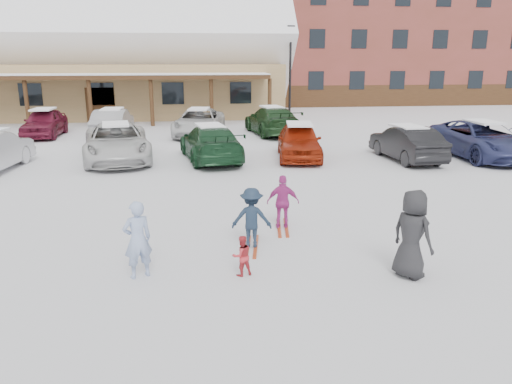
{
  "coord_description": "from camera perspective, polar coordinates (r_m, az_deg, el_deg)",
  "views": [
    {
      "loc": [
        -1.08,
        -10.17,
        4.04
      ],
      "look_at": [
        0.3,
        1.0,
        1.0
      ],
      "focal_mm": 35.0,
      "sensor_mm": 36.0,
      "label": 1
    }
  ],
  "objects": [
    {
      "name": "ground",
      "position": [
        11.0,
        -0.92,
        -6.44
      ],
      "size": [
        160.0,
        160.0,
        0.0
      ],
      "primitive_type": "plane",
      "color": "white",
      "rests_on": "ground"
    },
    {
      "name": "day_lodge",
      "position": [
        38.95,
        -19.39,
        14.16
      ],
      "size": [
        29.12,
        12.5,
        10.38
      ],
      "color": "tan",
      "rests_on": "ground"
    },
    {
      "name": "alpine_hotel",
      "position": [
        50.77,
        11.28,
        20.04
      ],
      "size": [
        31.48,
        14.01,
        21.48
      ],
      "color": "brown",
      "rests_on": "ground"
    },
    {
      "name": "lamp_post",
      "position": [
        34.53,
        3.93,
        14.1
      ],
      "size": [
        0.5,
        0.25,
        6.08
      ],
      "color": "black",
      "rests_on": "ground"
    },
    {
      "name": "conifer_3",
      "position": [
        54.65,
        0.41,
        16.25
      ],
      "size": [
        3.96,
        3.96,
        9.18
      ],
      "color": "black",
      "rests_on": "ground"
    },
    {
      "name": "conifer_4",
      "position": [
        66.28,
        25.97,
        15.84
      ],
      "size": [
        5.06,
        5.06,
        11.73
      ],
      "color": "black",
      "rests_on": "ground"
    },
    {
      "name": "adult_skier",
      "position": [
        9.62,
        -13.39,
        -5.32
      ],
      "size": [
        0.65,
        0.55,
        1.5
      ],
      "primitive_type": "imported",
      "rotation": [
        0.0,
        0.0,
        3.57
      ],
      "color": "#96ABD6",
      "rests_on": "ground"
    },
    {
      "name": "toddler_red",
      "position": [
        9.56,
        -1.65,
        -7.29
      ],
      "size": [
        0.46,
        0.41,
        0.8
      ],
      "primitive_type": "imported",
      "rotation": [
        0.0,
        0.0,
        3.45
      ],
      "color": "red",
      "rests_on": "ground"
    },
    {
      "name": "child_navy",
      "position": [
        10.84,
        -0.51,
        -2.99
      ],
      "size": [
        0.94,
        0.64,
        1.35
      ],
      "primitive_type": "imported",
      "rotation": [
        0.0,
        0.0,
        2.98
      ],
      "color": "#19273A",
      "rests_on": "ground"
    },
    {
      "name": "skis_child_navy",
      "position": [
        11.06,
        -0.5,
        -6.24
      ],
      "size": [
        0.43,
        1.41,
        0.03
      ],
      "primitive_type": "cube",
      "rotation": [
        0.0,
        0.0,
        2.98
      ],
      "color": "#A33817",
      "rests_on": "ground"
    },
    {
      "name": "child_magenta",
      "position": [
        12.07,
        3.1,
        -1.16
      ],
      "size": [
        0.81,
        0.42,
        1.33
      ],
      "primitive_type": "imported",
      "rotation": [
        0.0,
        0.0,
        3.01
      ],
      "color": "#B53088",
      "rests_on": "ground"
    },
    {
      "name": "skis_child_magenta",
      "position": [
        12.27,
        3.06,
        -4.07
      ],
      "size": [
        0.38,
        1.41,
        0.03
      ],
      "primitive_type": "cube",
      "rotation": [
        0.0,
        0.0,
        3.01
      ],
      "color": "#A33817",
      "rests_on": "ground"
    },
    {
      "name": "bystander_dark",
      "position": [
        9.79,
        17.42,
        -4.61
      ],
      "size": [
        0.89,
        1.0,
        1.71
      ],
      "primitive_type": "imported",
      "rotation": [
        0.0,
        0.0,
        2.11
      ],
      "color": "#242426",
      "rests_on": "ground"
    },
    {
      "name": "parked_car_2",
      "position": [
        20.84,
        -15.63,
        5.48
      ],
      "size": [
        3.31,
        5.72,
        1.5
      ],
      "primitive_type": "imported",
      "rotation": [
        0.0,
        0.0,
        0.16
      ],
      "color": "silver",
      "rests_on": "ground"
    },
    {
      "name": "parked_car_3",
      "position": [
        20.27,
        -5.23,
        5.6
      ],
      "size": [
        2.72,
        5.15,
        1.42
      ],
      "primitive_type": "imported",
      "rotation": [
        0.0,
        0.0,
        3.3
      ],
      "color": "#173E22",
      "rests_on": "ground"
    },
    {
      "name": "parked_car_4",
      "position": [
        20.64,
        4.94,
        5.81
      ],
      "size": [
        2.28,
        4.42,
        1.44
      ],
      "primitive_type": "imported",
      "rotation": [
        0.0,
        0.0,
        -0.14
      ],
      "color": "#9C240C",
      "rests_on": "ground"
    },
    {
      "name": "parked_car_5",
      "position": [
        21.11,
        16.86,
        5.34
      ],
      "size": [
        1.77,
        4.29,
        1.38
      ],
      "primitive_type": "imported",
      "rotation": [
        0.0,
        0.0,
        3.22
      ],
      "color": "black",
      "rests_on": "ground"
    },
    {
      "name": "parked_car_6",
      "position": [
        22.73,
        24.39,
        5.46
      ],
      "size": [
        2.67,
        5.5,
        1.51
      ],
      "primitive_type": "imported",
      "rotation": [
        0.0,
        0.0,
        0.03
      ],
      "color": "navy",
      "rests_on": "ground"
    },
    {
      "name": "parked_car_8",
      "position": [
        28.66,
        -23.03,
        7.29
      ],
      "size": [
        1.75,
        4.27,
        1.45
      ],
      "primitive_type": "imported",
      "rotation": [
        0.0,
        0.0,
        0.01
      ],
      "color": "maroon",
      "rests_on": "ground"
    },
    {
      "name": "parked_car_9",
      "position": [
        27.17,
        -16.04,
        7.57
      ],
      "size": [
        1.68,
        4.54,
        1.48
      ],
      "primitive_type": "imported",
      "rotation": [
        0.0,
        0.0,
        3.12
      ],
      "color": "#A1A0A4",
      "rests_on": "ground"
    },
    {
      "name": "parked_car_10",
      "position": [
        26.88,
        -6.51,
        7.92
      ],
      "size": [
        3.1,
        5.44,
        1.43
      ],
      "primitive_type": "imported",
      "rotation": [
        0.0,
        0.0,
        -0.15
      ],
      "color": "silver",
      "rests_on": "ground"
    },
    {
      "name": "parked_car_11",
      "position": [
        27.21,
        1.82,
        8.16
      ],
      "size": [
        2.73,
        5.35,
        1.49
      ],
      "primitive_type": "imported",
      "rotation": [
        0.0,
        0.0,
        3.27
      ],
      "color": "#1B3C1C",
      "rests_on": "ground"
    }
  ]
}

